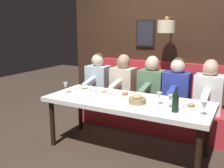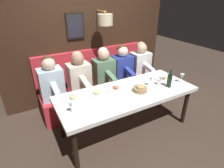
% 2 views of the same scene
% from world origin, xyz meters
% --- Properties ---
extents(ground_plane, '(12.00, 12.00, 0.00)m').
position_xyz_m(ground_plane, '(0.00, 0.00, 0.00)').
color(ground_plane, '#423328').
extents(dining_table, '(0.90, 2.23, 0.74)m').
position_xyz_m(dining_table, '(0.00, 0.00, 0.67)').
color(dining_table, white).
rests_on(dining_table, ground_plane).
extents(banquette_bench, '(0.52, 2.43, 0.45)m').
position_xyz_m(banquette_bench, '(0.89, 0.00, 0.23)').
color(banquette_bench, red).
rests_on(banquette_bench, ground_plane).
extents(back_wall_panel, '(0.59, 3.63, 2.90)m').
position_xyz_m(back_wall_panel, '(1.46, -0.00, 1.37)').
color(back_wall_panel, '#382316').
rests_on(back_wall_panel, ground_plane).
extents(diner_nearest, '(0.60, 0.40, 0.79)m').
position_xyz_m(diner_nearest, '(0.88, -0.92, 0.82)').
color(diner_nearest, white).
rests_on(diner_nearest, banquette_bench).
extents(diner_near, '(0.60, 0.40, 0.79)m').
position_xyz_m(diner_near, '(0.88, -0.45, 0.82)').
color(diner_near, '#283893').
rests_on(diner_near, banquette_bench).
extents(diner_middle, '(0.60, 0.40, 0.79)m').
position_xyz_m(diner_middle, '(0.88, -0.03, 0.82)').
color(diner_middle, '#567A5B').
rests_on(diner_middle, banquette_bench).
extents(diner_far, '(0.60, 0.40, 0.79)m').
position_xyz_m(diner_far, '(0.88, 0.48, 0.82)').
color(diner_far, beige).
rests_on(diner_far, banquette_bench).
extents(diner_farthest, '(0.60, 0.40, 0.79)m').
position_xyz_m(diner_farthest, '(0.88, 0.98, 0.82)').
color(diner_farthest, silver).
rests_on(diner_farthest, banquette_bench).
extents(place_setting_0, '(0.24, 0.33, 0.05)m').
position_xyz_m(place_setting_0, '(0.22, 0.82, 0.75)').
color(place_setting_0, silver).
rests_on(place_setting_0, dining_table).
extents(place_setting_1, '(0.24, 0.32, 0.05)m').
position_xyz_m(place_setting_1, '(0.08, -0.83, 0.75)').
color(place_setting_1, silver).
rests_on(place_setting_1, dining_table).
extents(place_setting_2, '(0.24, 0.32, 0.05)m').
position_xyz_m(place_setting_2, '(0.17, 0.11, 0.75)').
color(place_setting_2, silver).
rests_on(place_setting_2, dining_table).
extents(place_setting_3, '(0.24, 0.32, 0.05)m').
position_xyz_m(place_setting_3, '(0.17, 0.45, 0.75)').
color(place_setting_3, silver).
rests_on(place_setting_3, dining_table).
extents(wine_glass_0, '(0.07, 0.07, 0.16)m').
position_xyz_m(wine_glass_0, '(-0.07, -0.61, 0.86)').
color(wine_glass_0, silver).
rests_on(wine_glass_0, dining_table).
extents(wine_glass_1, '(0.07, 0.07, 0.16)m').
position_xyz_m(wine_glass_1, '(-0.01, -0.45, 0.86)').
color(wine_glass_1, silver).
rests_on(wine_glass_1, dining_table).
extents(wine_glass_2, '(0.07, 0.07, 0.16)m').
position_xyz_m(wine_glass_2, '(-0.18, -1.01, 0.86)').
color(wine_glass_2, silver).
rests_on(wine_glass_2, dining_table).
extents(wine_glass_3, '(0.07, 0.07, 0.16)m').
position_xyz_m(wine_glass_3, '(-0.11, 0.94, 0.86)').
color(wine_glass_3, silver).
rests_on(wine_glass_3, dining_table).
extents(wine_bottle, '(0.08, 0.08, 0.30)m').
position_xyz_m(wine_bottle, '(-0.18, -0.70, 0.86)').
color(wine_bottle, black).
rests_on(wine_bottle, dining_table).
extents(bread_bowl, '(0.22, 0.22, 0.12)m').
position_xyz_m(bread_bowl, '(-0.08, -0.19, 0.79)').
color(bread_bowl, '#9E7F56').
rests_on(bread_bowl, dining_table).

